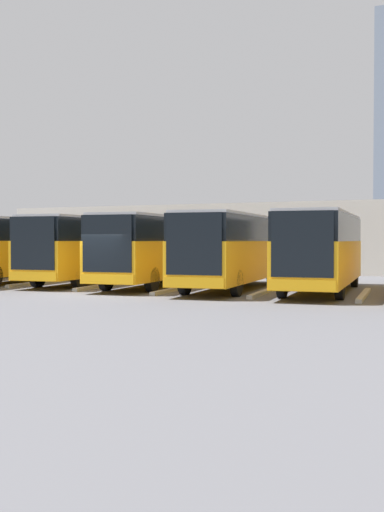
{
  "coord_description": "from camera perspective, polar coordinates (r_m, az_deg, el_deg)",
  "views": [
    {
      "loc": [
        -14.46,
        22.08,
        2.28
      ],
      "look_at": [
        -1.92,
        -5.57,
        1.5
      ],
      "focal_mm": 45.0,
      "sensor_mm": 36.0,
      "label": 1
    }
  ],
  "objects": [
    {
      "name": "bus_4",
      "position": [
        33.78,
        -8.89,
        0.8
      ],
      "size": [
        3.6,
        11.38,
        3.42
      ],
      "rotation": [
        0.0,
        0.0,
        0.1
      ],
      "color": "orange",
      "rests_on": "ground_plane"
    },
    {
      "name": "curb_divider_1",
      "position": [
        27.33,
        6.52,
        -3.17
      ],
      "size": [
        0.81,
        5.73,
        0.15
      ],
      "primitive_type": "cube",
      "rotation": [
        0.0,
        0.0,
        0.1
      ],
      "color": "#B2B2AD",
      "rests_on": "ground_plane"
    },
    {
      "name": "bus_2",
      "position": [
        29.28,
        3.61,
        0.72
      ],
      "size": [
        3.6,
        11.38,
        3.42
      ],
      "rotation": [
        0.0,
        0.0,
        0.1
      ],
      "color": "orange",
      "rests_on": "ground_plane"
    },
    {
      "name": "bus_1",
      "position": [
        28.3,
        11.5,
        0.66
      ],
      "size": [
        3.6,
        11.38,
        3.42
      ],
      "rotation": [
        0.0,
        0.0,
        0.1
      ],
      "color": "orange",
      "rests_on": "ground_plane"
    },
    {
      "name": "station_building",
      "position": [
        50.08,
        7.61,
        1.61
      ],
      "size": [
        38.98,
        16.85,
        4.78
      ],
      "color": "beige",
      "rests_on": "ground_plane"
    },
    {
      "name": "curb_divider_4",
      "position": [
        33.68,
        -13.33,
        -2.32
      ],
      "size": [
        0.81,
        5.73,
        0.15
      ],
      "primitive_type": "cube",
      "rotation": [
        0.0,
        0.0,
        0.1
      ],
      "color": "#B2B2AD",
      "rests_on": "ground_plane"
    },
    {
      "name": "curb_divider_3",
      "position": [
        31.02,
        -7.83,
        -2.62
      ],
      "size": [
        0.81,
        5.73,
        0.15
      ],
      "primitive_type": "cube",
      "rotation": [
        0.0,
        0.0,
        0.1
      ],
      "color": "#B2B2AD",
      "rests_on": "ground_plane"
    },
    {
      "name": "curb_divider_0",
      "position": [
        26.46,
        15.02,
        -3.36
      ],
      "size": [
        0.81,
        5.73,
        0.15
      ],
      "primitive_type": "cube",
      "rotation": [
        0.0,
        0.0,
        0.1
      ],
      "color": "#B2B2AD",
      "rests_on": "ground_plane"
    },
    {
      "name": "ground_plane",
      "position": [
        26.49,
        -8.82,
        -3.49
      ],
      "size": [
        600.0,
        600.0,
        0.0
      ],
      "primitive_type": "plane",
      "color": "#5B5B60"
    },
    {
      "name": "bus_5",
      "position": [
        35.32,
        -15.42,
        0.8
      ],
      "size": [
        3.6,
        11.38,
        3.42
      ],
      "rotation": [
        0.0,
        0.0,
        0.1
      ],
      "color": "orange",
      "rests_on": "ground_plane"
    },
    {
      "name": "curb_divider_2",
      "position": [
        28.65,
        -1.39,
        -2.95
      ],
      "size": [
        0.81,
        5.73,
        0.15
      ],
      "primitive_type": "cube",
      "rotation": [
        0.0,
        0.0,
        0.1
      ],
      "color": "#B2B2AD",
      "rests_on": "ground_plane"
    },
    {
      "name": "bus_3",
      "position": [
        31.36,
        -3.07,
        0.77
      ],
      "size": [
        3.6,
        11.38,
        3.42
      ],
      "rotation": [
        0.0,
        0.0,
        0.1
      ],
      "color": "orange",
      "rests_on": "ground_plane"
    }
  ]
}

